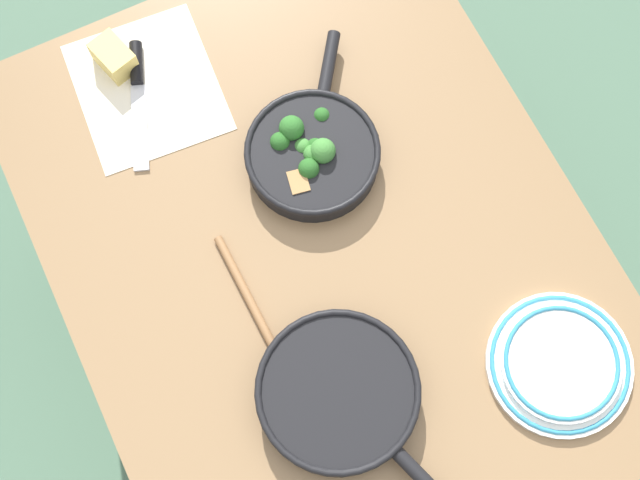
# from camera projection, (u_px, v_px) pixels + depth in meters

# --- Properties ---
(ground_plane) EXTENTS (14.00, 14.00, 0.00)m
(ground_plane) POSITION_uv_depth(u_px,v_px,m) (320.00, 332.00, 2.29)
(ground_plane) COLOR #51755B
(dining_table_red) EXTENTS (1.18, 0.91, 0.75)m
(dining_table_red) POSITION_uv_depth(u_px,v_px,m) (320.00, 257.00, 1.65)
(dining_table_red) COLOR olive
(dining_table_red) RESTS_ON ground_plane
(skillet_broccoli) EXTENTS (0.33, 0.27, 0.07)m
(skillet_broccoli) POSITION_uv_depth(u_px,v_px,m) (312.00, 152.00, 1.59)
(skillet_broccoli) COLOR black
(skillet_broccoli) RESTS_ON dining_table_red
(skillet_eggs) EXTENTS (0.41, 0.27, 0.06)m
(skillet_eggs) POSITION_uv_depth(u_px,v_px,m) (339.00, 394.00, 1.46)
(skillet_eggs) COLOR black
(skillet_eggs) RESTS_ON dining_table_red
(wooden_spoon) EXTENTS (0.34, 0.04, 0.02)m
(wooden_spoon) POSITION_uv_depth(u_px,v_px,m) (272.00, 343.00, 1.50)
(wooden_spoon) COLOR #996B42
(wooden_spoon) RESTS_ON dining_table_red
(parchment_sheet) EXTENTS (0.30, 0.27, 0.00)m
(parchment_sheet) POSITION_uv_depth(u_px,v_px,m) (147.00, 87.00, 1.66)
(parchment_sheet) COLOR silver
(parchment_sheet) RESTS_ON dining_table_red
(grater_knife) EXTENTS (0.25, 0.11, 0.02)m
(grater_knife) POSITION_uv_depth(u_px,v_px,m) (138.00, 87.00, 1.65)
(grater_knife) COLOR silver
(grater_knife) RESTS_ON dining_table_red
(cheese_block) EXTENTS (0.09, 0.07, 0.05)m
(cheese_block) POSITION_uv_depth(u_px,v_px,m) (114.00, 57.00, 1.65)
(cheese_block) COLOR #EACC66
(cheese_block) RESTS_ON dining_table_red
(dinner_plate_stack) EXTENTS (0.25, 0.25, 0.03)m
(dinner_plate_stack) POSITION_uv_depth(u_px,v_px,m) (560.00, 364.00, 1.49)
(dinner_plate_stack) COLOR white
(dinner_plate_stack) RESTS_ON dining_table_red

